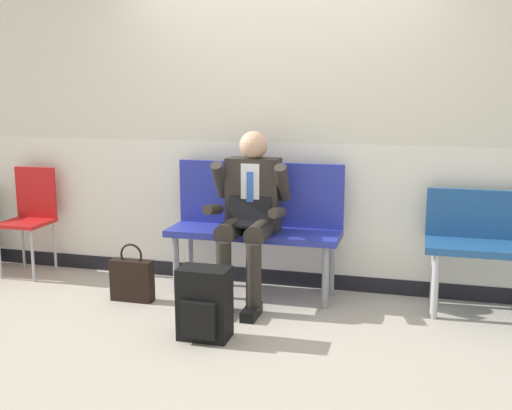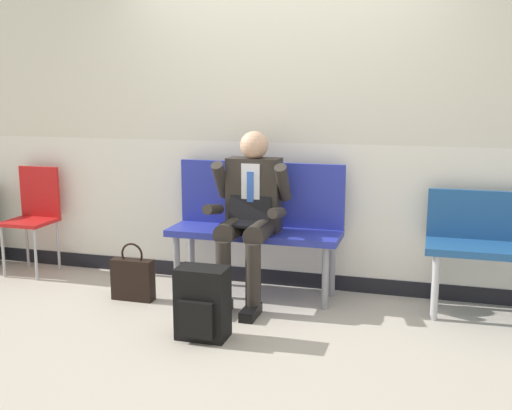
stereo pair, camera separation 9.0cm
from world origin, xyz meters
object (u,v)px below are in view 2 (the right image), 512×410
object	(u,v)px
backpack	(202,304)
handbag	(133,279)
bench_with_person	(257,218)
person_seated	(249,212)
folding_chair	(35,210)

from	to	relation	value
backpack	handbag	bearing A→B (deg)	145.41
bench_with_person	handbag	world-z (taller)	bench_with_person
person_seated	handbag	bearing A→B (deg)	-164.52
person_seated	folding_chair	size ratio (longest dim) A/B	1.39
backpack	folding_chair	xyz separation A→B (m)	(-1.92, 0.98, 0.32)
backpack	handbag	size ratio (longest dim) A/B	1.05
person_seated	backpack	size ratio (longest dim) A/B	2.72
bench_with_person	person_seated	size ratio (longest dim) A/B	1.04
handbag	backpack	bearing A→B (deg)	-34.59
person_seated	handbag	xyz separation A→B (m)	(-0.85, -0.23, -0.52)
bench_with_person	handbag	bearing A→B (deg)	-152.38
handbag	folding_chair	size ratio (longest dim) A/B	0.49
bench_with_person	folding_chair	xyz separation A→B (m)	(-2.00, 0.00, -0.05)
person_seated	folding_chair	bearing A→B (deg)	173.94
person_seated	handbag	distance (m)	1.02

